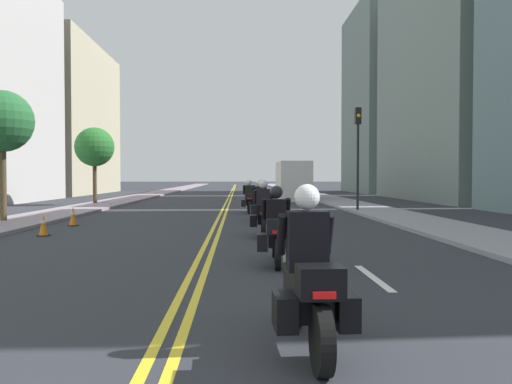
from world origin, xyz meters
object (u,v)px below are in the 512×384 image
object	(u,v)px
motorcycle_0	(309,286)
traffic_cone_2	(43,225)
street_tree_1	(94,147)
traffic_cone_0	(73,216)
motorcycle_1	(276,232)
street_tree_0	(2,122)
parked_truck	(292,183)
motorcycle_2	(263,214)
motorcycle_3	(260,204)
motorcycle_4	(249,199)
traffic_light_near	(358,141)

from	to	relation	value
motorcycle_0	traffic_cone_2	world-z (taller)	motorcycle_0
street_tree_1	traffic_cone_0	bearing A→B (deg)	-78.18
motorcycle_1	street_tree_0	size ratio (longest dim) A/B	0.45
parked_truck	traffic_cone_0	bearing A→B (deg)	-115.41
street_tree_1	motorcycle_2	bearing A→B (deg)	-61.79
motorcycle_1	parked_truck	world-z (taller)	parked_truck
street_tree_0	motorcycle_1	bearing A→B (deg)	-45.36
motorcycle_0	motorcycle_3	bearing A→B (deg)	87.13
motorcycle_1	motorcycle_4	distance (m)	14.91
motorcycle_2	parked_truck	world-z (taller)	parked_truck
motorcycle_1	motorcycle_3	distance (m)	10.10
traffic_cone_2	traffic_light_near	distance (m)	15.54
motorcycle_0	parked_truck	world-z (taller)	parked_truck
street_tree_0	motorcycle_4	bearing A→B (deg)	30.69
motorcycle_3	traffic_cone_2	bearing A→B (deg)	-145.82
motorcycle_3	motorcycle_2	bearing A→B (deg)	-93.48
street_tree_1	motorcycle_3	bearing A→B (deg)	-52.52
motorcycle_2	traffic_cone_2	bearing A→B (deg)	178.60
street_tree_0	parked_truck	size ratio (longest dim) A/B	0.75
traffic_cone_2	motorcycle_4	bearing A→B (deg)	57.37
motorcycle_2	parked_truck	size ratio (longest dim) A/B	0.34
street_tree_0	parked_truck	world-z (taller)	street_tree_0
motorcycle_4	street_tree_0	world-z (taller)	street_tree_0
motorcycle_0	street_tree_0	xyz separation A→B (m)	(-9.32, 14.80, 3.07)
motorcycle_2	parked_truck	distance (m)	24.32
motorcycle_4	parked_truck	size ratio (longest dim) A/B	0.32
traffic_light_near	motorcycle_0	bearing A→B (deg)	-103.75
motorcycle_1	parked_truck	bearing A→B (deg)	85.59
traffic_cone_0	motorcycle_3	bearing A→B (deg)	13.54
traffic_cone_0	traffic_cone_2	distance (m)	3.23
motorcycle_0	traffic_cone_0	world-z (taller)	motorcycle_0
traffic_cone_2	street_tree_0	bearing A→B (deg)	125.03
motorcycle_0	motorcycle_4	xyz separation A→B (m)	(-0.20, 20.21, -0.01)
motorcycle_0	parked_truck	xyz separation A→B (m)	(3.25, 34.33, 0.62)
street_tree_0	street_tree_1	world-z (taller)	street_tree_0
motorcycle_1	traffic_cone_0	xyz separation A→B (m)	(-6.55, 8.51, -0.30)
motorcycle_4	street_tree_0	distance (m)	11.04
street_tree_1	parked_truck	size ratio (longest dim) A/B	0.72
traffic_light_near	motorcycle_1	bearing A→B (deg)	-108.06
motorcycle_3	traffic_light_near	size ratio (longest dim) A/B	0.42
motorcycle_3	traffic_cone_0	distance (m)	6.80
traffic_light_near	traffic_cone_0	bearing A→B (deg)	-149.38
motorcycle_2	traffic_light_near	distance (m)	11.90
motorcycle_3	street_tree_1	size ratio (longest dim) A/B	0.45
motorcycle_4	traffic_cone_0	distance (m)	8.98
motorcycle_4	street_tree_0	bearing A→B (deg)	-150.12
motorcycle_2	motorcycle_4	world-z (taller)	motorcycle_2
traffic_light_near	motorcycle_2	bearing A→B (deg)	-115.81
motorcycle_0	street_tree_1	size ratio (longest dim) A/B	0.47
motorcycle_2	street_tree_1	distance (m)	20.19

